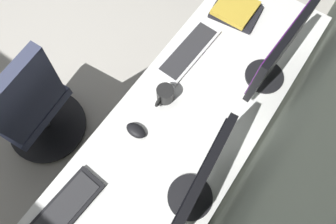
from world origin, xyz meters
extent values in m
plane|color=#B2ADA3|center=(0.00, 0.00, 0.00)|extent=(4.97, 4.97, 0.00)
cube|color=slate|center=(0.00, 1.98, 1.30)|extent=(4.74, 0.10, 2.60)
cube|color=white|center=(0.02, 1.58, 0.71)|extent=(2.18, 0.67, 0.03)
cylinder|color=silver|center=(-1.01, 1.30, 0.35)|extent=(0.05, 0.05, 0.70)
cylinder|color=silver|center=(-1.01, 1.85, 0.35)|extent=(0.05, 0.05, 0.70)
cube|color=white|center=(0.39, 1.61, 0.35)|extent=(0.40, 0.50, 0.69)
cube|color=silver|center=(0.39, 1.35, 0.35)|extent=(0.37, 0.01, 0.61)
cylinder|color=black|center=(0.22, 1.79, 0.74)|extent=(0.20, 0.20, 0.01)
cylinder|color=black|center=(0.22, 1.79, 0.79)|extent=(0.04, 0.04, 0.10)
cube|color=black|center=(0.22, 1.79, 0.99)|extent=(0.53, 0.08, 0.30)
cube|color=black|center=(0.22, 1.77, 0.99)|extent=(0.49, 0.06, 0.26)
cylinder|color=black|center=(-0.51, 1.77, 0.74)|extent=(0.20, 0.20, 0.01)
cylinder|color=black|center=(-0.51, 1.77, 0.79)|extent=(0.04, 0.04, 0.10)
cube|color=black|center=(-0.51, 1.77, 0.99)|extent=(0.48, 0.05, 0.29)
cube|color=#4C1960|center=(-0.50, 1.76, 0.99)|extent=(0.44, 0.03, 0.25)
cube|color=black|center=(0.60, 1.37, 0.74)|extent=(0.43, 0.17, 0.02)
cube|color=#2D2D30|center=(0.60, 1.37, 0.75)|extent=(0.38, 0.14, 0.00)
cube|color=silver|center=(-0.41, 1.37, 0.74)|extent=(0.43, 0.16, 0.02)
cube|color=#2D2D30|center=(-0.41, 1.37, 0.75)|extent=(0.38, 0.13, 0.00)
ellipsoid|color=black|center=(0.12, 1.41, 0.75)|extent=(0.06, 0.10, 0.03)
cube|color=black|center=(-0.78, 1.44, 0.74)|extent=(0.23, 0.28, 0.03)
cube|color=gold|center=(-0.78, 1.43, 0.77)|extent=(0.22, 0.21, 0.03)
cylinder|color=black|center=(-0.11, 1.42, 0.77)|extent=(0.09, 0.09, 0.09)
torus|color=black|center=(-0.06, 1.42, 0.78)|extent=(0.06, 0.01, 0.06)
cube|color=#383D56|center=(0.32, 0.65, 0.46)|extent=(0.47, 0.46, 0.07)
cube|color=#383D56|center=(0.30, 0.86, 0.74)|extent=(0.41, 0.16, 0.50)
cylinder|color=black|center=(0.32, 0.65, 0.24)|extent=(0.05, 0.05, 0.37)
cylinder|color=black|center=(0.32, 0.65, 0.04)|extent=(0.56, 0.56, 0.03)
camera|label=1|loc=(0.38, 1.78, 2.04)|focal=30.58mm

